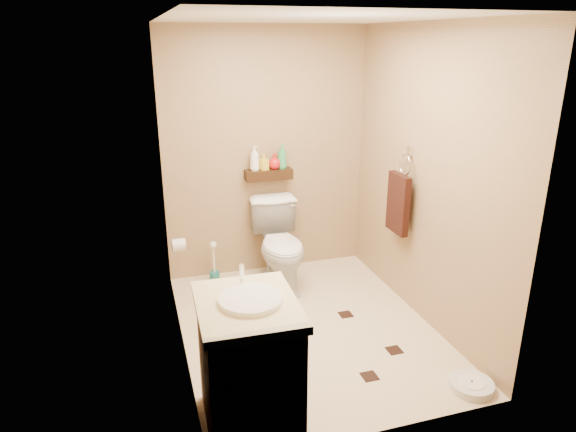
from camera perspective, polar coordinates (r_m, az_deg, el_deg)
name	(u,v)px	position (r m, az deg, el deg)	size (l,w,h in m)	color
ground	(307,328)	(4.35, 2.10, -12.31)	(2.50, 2.50, 0.00)	beige
wall_back	(266,155)	(5.02, -2.43, 6.84)	(2.00, 0.04, 2.40)	#9E7C5A
wall_front	(386,251)	(2.78, 10.87, -3.85)	(2.00, 0.04, 2.40)	#9E7C5A
wall_left	(174,200)	(3.67, -12.60, 1.70)	(0.04, 2.50, 2.40)	#9E7C5A
wall_right	(426,179)	(4.29, 15.06, 4.04)	(0.04, 2.50, 2.40)	#9E7C5A
ceiling	(311,18)	(3.71, 2.58, 21.13)	(2.00, 2.50, 0.02)	silver
wall_shelf	(269,174)	(4.99, -2.17, 4.63)	(0.46, 0.14, 0.10)	#351C0E
floor_accents	(310,330)	(4.32, 2.47, -12.54)	(1.22, 1.42, 0.01)	black
toilet	(280,246)	(4.88, -0.84, -3.30)	(0.45, 0.80, 0.81)	white
vanity	(249,364)	(3.19, -4.37, -16.03)	(0.60, 0.72, 0.98)	brown
bathroom_scale	(471,385)	(3.90, 19.71, -17.28)	(0.39, 0.39, 0.06)	silver
toilet_brush	(214,268)	(5.08, -8.20, -5.73)	(0.10, 0.10, 0.43)	#1A6A69
towel_ring	(399,201)	(4.52, 12.20, 1.67)	(0.12, 0.30, 0.76)	silver
toilet_paper	(179,245)	(4.48, -12.04, -3.16)	(0.12, 0.11, 0.12)	silver
bottle_a	(255,158)	(4.92, -3.74, 6.42)	(0.09, 0.09, 0.24)	white
bottle_b	(264,162)	(4.95, -2.68, 6.04)	(0.07, 0.07, 0.16)	yellow
bottle_c	(274,161)	(4.98, -1.51, 6.10)	(0.12, 0.12, 0.15)	red
bottle_d	(282,157)	(4.99, -0.67, 6.62)	(0.09, 0.09, 0.24)	#339B59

